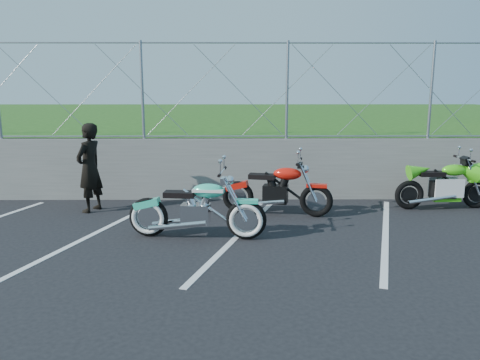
{
  "coord_description": "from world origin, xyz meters",
  "views": [
    {
      "loc": [
        -0.05,
        -6.35,
        2.37
      ],
      "look_at": [
        0.01,
        1.3,
        0.84
      ],
      "focal_mm": 35.0,
      "sensor_mm": 36.0,
      "label": 1
    }
  ],
  "objects_px": {
    "person_standing": "(89,168)",
    "sportbike_green": "(445,187)",
    "naked_orange": "(278,191)",
    "cruiser_turquoise": "(198,211)"
  },
  "relations": [
    {
      "from": "person_standing",
      "to": "sportbike_green",
      "type": "bearing_deg",
      "value": 112.19
    },
    {
      "from": "naked_orange",
      "to": "person_standing",
      "type": "xyz_separation_m",
      "value": [
        -3.59,
        0.29,
        0.41
      ]
    },
    {
      "from": "cruiser_turquoise",
      "to": "sportbike_green",
      "type": "height_order",
      "value": "cruiser_turquoise"
    },
    {
      "from": "naked_orange",
      "to": "person_standing",
      "type": "bearing_deg",
      "value": -171.37
    },
    {
      "from": "naked_orange",
      "to": "cruiser_turquoise",
      "type": "bearing_deg",
      "value": -121.82
    },
    {
      "from": "naked_orange",
      "to": "sportbike_green",
      "type": "relative_size",
      "value": 1.06
    },
    {
      "from": "person_standing",
      "to": "cruiser_turquoise",
      "type": "bearing_deg",
      "value": 74.09
    },
    {
      "from": "sportbike_green",
      "to": "naked_orange",
      "type": "bearing_deg",
      "value": -176.23
    },
    {
      "from": "cruiser_turquoise",
      "to": "naked_orange",
      "type": "relative_size",
      "value": 1.07
    },
    {
      "from": "naked_orange",
      "to": "person_standing",
      "type": "distance_m",
      "value": 3.62
    }
  ]
}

